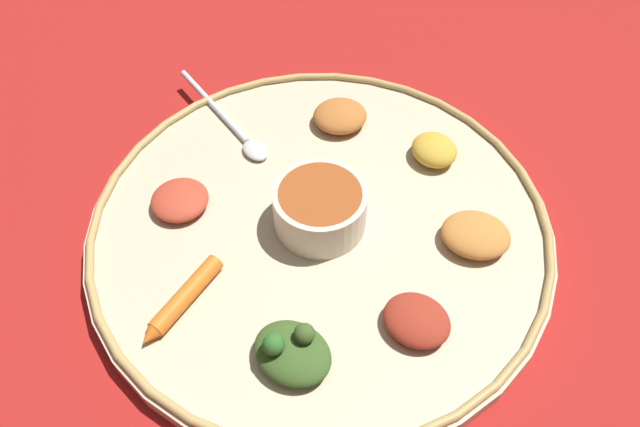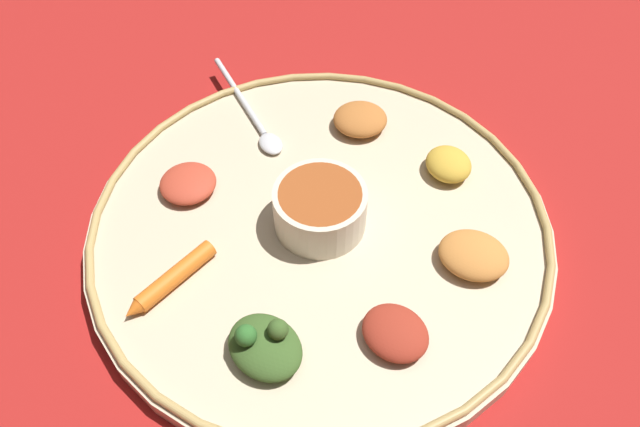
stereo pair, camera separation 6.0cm
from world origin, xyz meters
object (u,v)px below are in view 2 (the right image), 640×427
(center_bowl, at_px, (320,207))
(carrot_near_spoon, at_px, (171,280))
(greens_pile, at_px, (265,345))
(spoon, at_px, (255,119))

(center_bowl, bearing_deg, carrot_near_spoon, 7.87)
(greens_pile, bearing_deg, center_bowl, -128.16)
(spoon, height_order, carrot_near_spoon, carrot_near_spoon)
(center_bowl, relative_size, carrot_near_spoon, 0.95)
(spoon, height_order, greens_pile, greens_pile)
(spoon, xyz_separation_m, carrot_near_spoon, (0.13, 0.18, 0.00))
(greens_pile, height_order, carrot_near_spoon, greens_pile)
(center_bowl, height_order, spoon, center_bowl)
(carrot_near_spoon, bearing_deg, spoon, -125.76)
(spoon, relative_size, greens_pile, 2.10)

